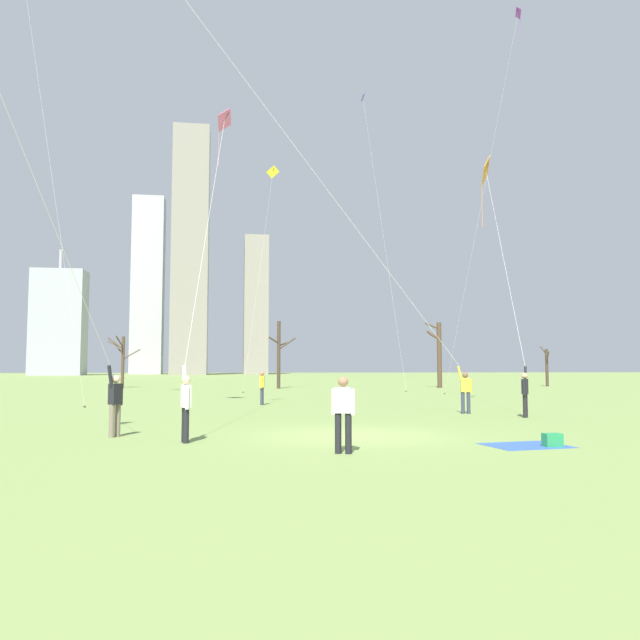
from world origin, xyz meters
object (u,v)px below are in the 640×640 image
Objects in this scene: picnic_spot at (541,442)px; bare_tree_far_right_edge at (279,353)px; kite_flyer_midfield_center_orange at (512,320)px; kite_flyer_foreground_left_pink at (196,331)px; bare_tree_center at (547,366)px; bare_tree_leftmost at (439,353)px; kite_flyer_midfield_left_red at (393,290)px; distant_kite_drifting_left_purple at (505,80)px; bare_tree_left_of_center at (122,358)px; kite_flyer_foreground_right_white at (70,288)px; distant_kite_drifting_right_blue at (367,125)px; bystander_far_off_by_trees at (343,410)px; bystander_strolling_midfield at (262,386)px; distant_kite_low_near_trees_yellow at (270,192)px.

picnic_spot is 0.34× the size of bare_tree_far_right_edge.
kite_flyer_foreground_left_pink is (-12.00, -6.06, -0.90)m from kite_flyer_midfield_center_orange.
bare_tree_leftmost is (-11.64, -2.54, 1.16)m from bare_tree_center.
kite_flyer_midfield_left_red is 30.48m from bare_tree_far_right_edge.
bare_tree_left_of_center is at bearing 140.76° from distant_kite_drifting_left_purple.
kite_flyer_foreground_right_white is 11.55m from picnic_spot.
kite_flyer_foreground_right_white is 0.77× the size of distant_kite_drifting_right_blue.
picnic_spot is 48.36m from bare_tree_center.
kite_flyer_foreground_right_white is 12.39× the size of bystander_far_off_by_trees.
bare_tree_far_right_edge reaches higher than bare_tree_center.
distant_kite_drifting_right_blue is at bearing 70.04° from kite_flyer_foreground_left_pink.
kite_flyer_midfield_left_red reaches higher than bare_tree_leftmost.
kite_flyer_midfield_left_red is 9.82× the size of picnic_spot.
kite_flyer_midfield_left_red is at bearing 95.09° from picnic_spot.
bare_tree_leftmost reaches higher than picnic_spot.
bare_tree_far_right_edge is at bearing 124.71° from distant_kite_drifting_left_purple.
kite_flyer_foreground_right_white is 1.64× the size of kite_flyer_midfield_center_orange.
bare_tree_left_of_center is at bearing 112.63° from bystander_strolling_midfield.
kite_flyer_foreground_left_pink is 0.76× the size of distant_kite_low_near_trees_yellow.
kite_flyer_midfield_center_orange is 0.47× the size of distant_kite_drifting_right_blue.
kite_flyer_midfield_center_orange is 34.16m from distant_kite_drifting_right_blue.
distant_kite_drifting_left_purple reaches higher than bystander_far_off_by_trees.
distant_kite_low_near_trees_yellow reaches higher than picnic_spot.
picnic_spot is (-9.66, -21.81, -19.57)m from distant_kite_drifting_left_purple.
distant_kite_low_near_trees_yellow is 20.70m from bare_tree_left_of_center.
distant_kite_drifting_right_blue reaches higher than distant_kite_low_near_trees_yellow.
kite_flyer_midfield_center_orange is at bearing -90.94° from distant_kite_drifting_right_blue.
kite_flyer_midfield_center_orange reaches higher than bystander_far_off_by_trees.
bare_tree_far_right_edge is at bearing -174.61° from bare_tree_center.
kite_flyer_foreground_right_white is 12.89m from kite_flyer_midfield_left_red.
distant_kite_drifting_right_blue is at bearing -14.32° from bare_tree_left_of_center.
kite_flyer_midfield_center_orange is 3.16× the size of bare_tree_center.
bystander_strolling_midfield is 38.48m from bare_tree_center.
kite_flyer_midfield_left_red is 21.87m from distant_kite_drifting_left_purple.
kite_flyer_midfield_left_red is at bearing 38.88° from kite_flyer_foreground_right_white.
kite_flyer_midfield_center_orange is 2.09× the size of bare_tree_leftmost.
kite_flyer_midfield_center_orange is 6.16× the size of picnic_spot.
bystander_far_off_by_trees is at bearing -103.36° from distant_kite_drifting_right_blue.
bystander_far_off_by_trees is at bearing -19.74° from kite_flyer_foreground_right_white.
bare_tree_left_of_center reaches higher than bystander_strolling_midfield.
kite_flyer_foreground_right_white is at bearing -145.37° from kite_flyer_foreground_left_pink.
kite_flyer_midfield_left_red is 10.83m from picnic_spot.
kite_flyer_foreground_left_pink is 7.92× the size of bystander_strolling_midfield.
distant_kite_drifting_left_purple is 6.14× the size of bare_tree_center.
kite_flyer_midfield_left_red is 1.15× the size of distant_kite_low_near_trees_yellow.
kite_flyer_foreground_right_white reaches higher than bystander_far_off_by_trees.
distant_kite_drifting_left_purple is at bearing 64.86° from kite_flyer_midfield_center_orange.
kite_flyer_foreground_right_white is 1.56× the size of kite_flyer_foreground_left_pink.
bystander_far_off_by_trees is at bearing -74.77° from bare_tree_left_of_center.
picnic_spot is at bearing -68.96° from bare_tree_left_of_center.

